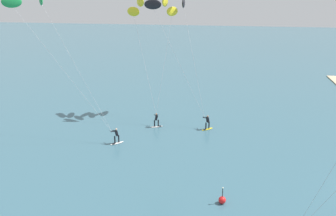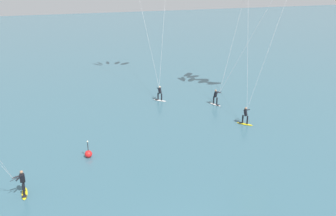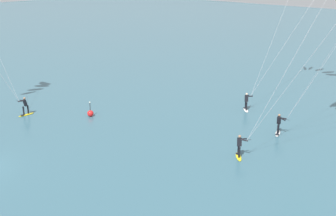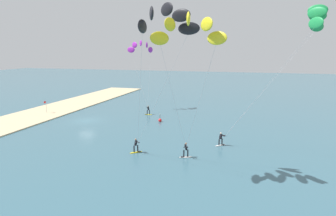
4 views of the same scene
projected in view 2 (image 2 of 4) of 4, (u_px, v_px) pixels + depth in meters
marker_buoy at (88, 154)px, 28.37m from camera, size 0.56×0.56×1.38m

